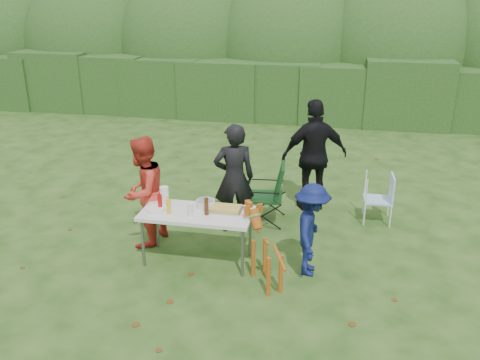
% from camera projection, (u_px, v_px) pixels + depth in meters
% --- Properties ---
extents(ground, '(80.00, 80.00, 0.00)m').
position_uv_depth(ground, '(209.00, 254.00, 7.21)').
color(ground, '#1E4211').
extents(hedge_row, '(22.00, 1.40, 1.70)m').
position_uv_depth(hedge_row, '(280.00, 89.00, 14.23)').
color(hedge_row, '#23471C').
rests_on(hedge_row, ground).
extents(shrub_backdrop, '(20.00, 2.60, 3.20)m').
position_uv_depth(shrub_backdrop, '(287.00, 54.00, 15.42)').
color(shrub_backdrop, '#3D6628').
rests_on(shrub_backdrop, ground).
extents(folding_table, '(1.50, 0.70, 0.74)m').
position_uv_depth(folding_table, '(197.00, 216.00, 6.81)').
color(folding_table, silver).
rests_on(folding_table, ground).
extents(person_cook, '(0.72, 0.59, 1.70)m').
position_uv_depth(person_cook, '(234.00, 178.00, 7.66)').
color(person_cook, black).
rests_on(person_cook, ground).
extents(person_red_jacket, '(0.76, 0.90, 1.62)m').
position_uv_depth(person_red_jacket, '(143.00, 192.00, 7.26)').
color(person_red_jacket, red).
rests_on(person_red_jacket, ground).
extents(person_black_puffy, '(1.20, 0.83, 1.89)m').
position_uv_depth(person_black_puffy, '(314.00, 156.00, 8.38)').
color(person_black_puffy, black).
rests_on(person_black_puffy, ground).
extents(child, '(0.48, 0.82, 1.25)m').
position_uv_depth(child, '(311.00, 230.00, 6.55)').
color(child, '#0E174D').
rests_on(child, ground).
extents(dog, '(0.84, 1.00, 0.90)m').
position_uv_depth(dog, '(267.00, 253.00, 6.34)').
color(dog, '#994C13').
rests_on(dog, ground).
extents(camping_chair, '(0.68, 0.68, 0.99)m').
position_uv_depth(camping_chair, '(265.00, 193.00, 8.03)').
color(camping_chair, '#113917').
rests_on(camping_chair, ground).
extents(lawn_chair, '(0.49, 0.49, 0.80)m').
position_uv_depth(lawn_chair, '(378.00, 198.00, 8.11)').
color(lawn_chair, '#4EA7DA').
rests_on(lawn_chair, ground).
extents(food_tray, '(0.45, 0.30, 0.02)m').
position_uv_depth(food_tray, '(225.00, 210.00, 6.83)').
color(food_tray, '#B7B7BA').
rests_on(food_tray, folding_table).
extents(focaccia_bread, '(0.40, 0.26, 0.04)m').
position_uv_depth(focaccia_bread, '(225.00, 208.00, 6.82)').
color(focaccia_bread, gold).
rests_on(focaccia_bread, food_tray).
extents(mustard_bottle, '(0.06, 0.06, 0.20)m').
position_uv_depth(mustard_bottle, '(169.00, 206.00, 6.72)').
color(mustard_bottle, gold).
rests_on(mustard_bottle, folding_table).
extents(ketchup_bottle, '(0.06, 0.06, 0.22)m').
position_uv_depth(ketchup_bottle, '(160.00, 202.00, 6.81)').
color(ketchup_bottle, '#B50A0C').
rests_on(ketchup_bottle, folding_table).
extents(beer_bottle, '(0.06, 0.06, 0.24)m').
position_uv_depth(beer_bottle, '(206.00, 206.00, 6.67)').
color(beer_bottle, '#47230F').
rests_on(beer_bottle, folding_table).
extents(paper_towel_roll, '(0.12, 0.12, 0.26)m').
position_uv_depth(paper_towel_roll, '(164.00, 196.00, 6.98)').
color(paper_towel_roll, white).
rests_on(paper_towel_roll, folding_table).
extents(cup_stack, '(0.08, 0.08, 0.18)m').
position_uv_depth(cup_stack, '(190.00, 210.00, 6.65)').
color(cup_stack, white).
rests_on(cup_stack, folding_table).
extents(pasta_bowl, '(0.26, 0.26, 0.10)m').
position_uv_depth(pasta_bowl, '(205.00, 204.00, 6.92)').
color(pasta_bowl, silver).
rests_on(pasta_bowl, folding_table).
extents(plate_stack, '(0.24, 0.24, 0.05)m').
position_uv_depth(plate_stack, '(156.00, 210.00, 6.80)').
color(plate_stack, white).
rests_on(plate_stack, folding_table).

